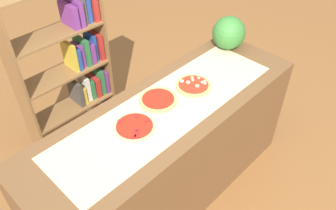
# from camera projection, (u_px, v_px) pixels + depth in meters

# --- Properties ---
(ground_plane) EXTENTS (12.00, 12.00, 0.00)m
(ground_plane) POSITION_uv_depth(u_px,v_px,m) (168.00, 189.00, 2.90)
(ground_plane) COLOR brown
(counter) EXTENTS (2.13, 0.70, 0.92)m
(counter) POSITION_uv_depth(u_px,v_px,m) (168.00, 153.00, 2.59)
(counter) COLOR brown
(counter) RESTS_ON ground_plane
(parchment_paper) EXTENTS (1.72, 0.50, 0.00)m
(parchment_paper) POSITION_uv_depth(u_px,v_px,m) (168.00, 107.00, 2.29)
(parchment_paper) COLOR beige
(parchment_paper) RESTS_ON counter
(pizza_pepperoni_0) EXTENTS (0.26, 0.26, 0.02)m
(pizza_pepperoni_0) POSITION_uv_depth(u_px,v_px,m) (135.00, 127.00, 2.14)
(pizza_pepperoni_0) COLOR #E5C17F
(pizza_pepperoni_0) RESTS_ON parchment_paper
(pizza_plain_1) EXTENTS (0.26, 0.26, 0.02)m
(pizza_plain_1) POSITION_uv_depth(u_px,v_px,m) (158.00, 100.00, 2.33)
(pizza_plain_1) COLOR tan
(pizza_plain_1) RESTS_ON parchment_paper
(pizza_mushroom_2) EXTENTS (0.25, 0.25, 0.03)m
(pizza_mushroom_2) POSITION_uv_depth(u_px,v_px,m) (193.00, 85.00, 2.45)
(pizza_mushroom_2) COLOR tan
(pizza_mushroom_2) RESTS_ON parchment_paper
(watermelon) EXTENTS (0.27, 0.27, 0.27)m
(watermelon) POSITION_uv_depth(u_px,v_px,m) (229.00, 33.00, 2.78)
(watermelon) COLOR #387A33
(watermelon) RESTS_ON counter
(bookshelf) EXTENTS (0.79, 0.27, 1.50)m
(bookshelf) POSITION_uv_depth(u_px,v_px,m) (76.00, 70.00, 2.97)
(bookshelf) COLOR brown
(bookshelf) RESTS_ON ground_plane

